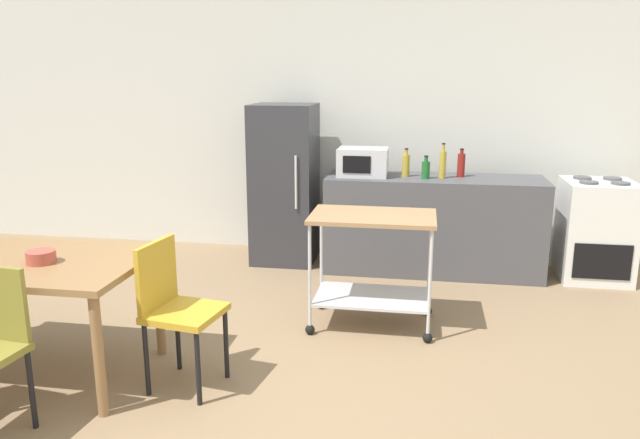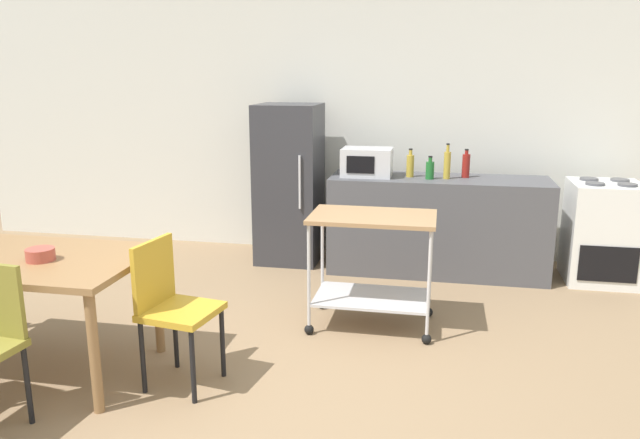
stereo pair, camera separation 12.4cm
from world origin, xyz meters
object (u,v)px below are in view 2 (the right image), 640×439
at_px(dining_table, 22,269).
at_px(bottle_soy_sauce, 466,165).
at_px(chair_mustard, 172,303).
at_px(bottle_vinegar, 430,170).
at_px(bottle_soda, 447,164).
at_px(fruit_bowl, 40,255).
at_px(bottle_sesame_oil, 410,165).
at_px(refrigerator, 289,184).
at_px(kitchen_cart, 372,252).
at_px(stove_oven, 602,232).
at_px(microwave, 367,162).

bearing_deg(dining_table, bottle_soy_sauce, 43.22).
xyz_separation_m(chair_mustard, bottle_vinegar, (1.44, 2.41, 0.47)).
xyz_separation_m(bottle_soda, fruit_bowl, (-2.39, -2.51, -0.25)).
bearing_deg(bottle_soy_sauce, bottle_sesame_oil, -172.19).
bearing_deg(refrigerator, bottle_soy_sauce, -0.93).
bearing_deg(bottle_soy_sauce, chair_mustard, -124.53).
bearing_deg(kitchen_cart, stove_oven, 36.44).
xyz_separation_m(dining_table, stove_oven, (3.95, 2.51, -0.22)).
xyz_separation_m(bottle_sesame_oil, fruit_bowl, (-2.05, -2.55, -0.22)).
distance_m(stove_oven, fruit_bowl, 4.58).
bearing_deg(bottle_vinegar, bottle_soy_sauce, 25.53).
bearing_deg(bottle_soda, refrigerator, 174.80).
bearing_deg(bottle_soy_sauce, fruit_bowl, -134.33).
xyz_separation_m(microwave, bottle_sesame_oil, (0.40, 0.03, -0.02)).
bearing_deg(kitchen_cart, bottle_vinegar, 74.30).
xyz_separation_m(chair_mustard, fruit_bowl, (-0.80, -0.06, 0.27)).
xyz_separation_m(kitchen_cart, fruit_bowl, (-1.87, -1.16, 0.21)).
height_order(chair_mustard, bottle_soda, bottle_soda).
bearing_deg(bottle_soda, kitchen_cart, -110.99).
xyz_separation_m(chair_mustard, kitchen_cart, (1.07, 1.10, 0.05)).
xyz_separation_m(microwave, bottle_soy_sauce, (0.90, 0.10, -0.02)).
bearing_deg(fruit_bowl, bottle_sesame_oil, 51.14).
distance_m(bottle_soy_sauce, fruit_bowl, 3.67).
height_order(bottle_vinegar, bottle_soda, bottle_soda).
bearing_deg(bottle_sesame_oil, stove_oven, 0.51).
bearing_deg(microwave, kitchen_cart, -81.14).
bearing_deg(microwave, fruit_bowl, -123.30).
height_order(dining_table, kitchen_cart, kitchen_cart).
bearing_deg(stove_oven, bottle_soda, -177.68).
relative_size(chair_mustard, bottle_vinegar, 4.23).
relative_size(dining_table, bottle_vinegar, 7.12).
bearing_deg(bottle_sesame_oil, bottle_vinegar, -24.89).
bearing_deg(kitchen_cart, bottle_soy_sauce, 64.74).
distance_m(kitchen_cart, bottle_soy_sauce, 1.68).
bearing_deg(stove_oven, bottle_vinegar, -176.29).
height_order(refrigerator, fruit_bowl, refrigerator).
distance_m(refrigerator, kitchen_cart, 1.80).
xyz_separation_m(stove_oven, bottle_vinegar, (-1.54, -0.10, 0.53)).
bearing_deg(bottle_soda, stove_oven, 2.32).
bearing_deg(fruit_bowl, chair_mustard, 4.29).
xyz_separation_m(stove_oven, bottle_soda, (-1.39, -0.06, 0.58)).
xyz_separation_m(refrigerator, kitchen_cart, (0.99, -1.49, -0.20)).
distance_m(microwave, bottle_vinegar, 0.58).
relative_size(chair_mustard, bottle_soda, 2.76).
height_order(chair_mustard, bottle_soy_sauce, bottle_soy_sauce).
xyz_separation_m(refrigerator, bottle_vinegar, (1.36, -0.18, 0.21)).
distance_m(kitchen_cart, bottle_sesame_oil, 1.47).
bearing_deg(dining_table, microwave, 53.47).
relative_size(stove_oven, bottle_soy_sauce, 3.50).
relative_size(chair_mustard, refrigerator, 0.57).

